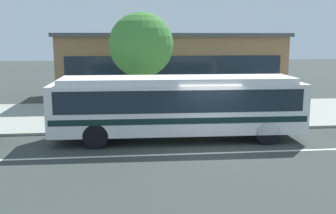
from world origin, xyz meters
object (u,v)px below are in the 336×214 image
transit_bus (178,104)px  pedestrian_walking_along_curb (147,105)px  pedestrian_waiting_near_sign (186,105)px  street_tree_near_stop (141,45)px  bus_stop_sign (249,95)px

transit_bus → pedestrian_walking_along_curb: bearing=117.3°
pedestrian_waiting_near_sign → street_tree_near_stop: size_ratio=0.31×
pedestrian_waiting_near_sign → bus_stop_sign: size_ratio=0.73×
bus_stop_sign → street_tree_near_stop: (-4.97, 3.08, 2.31)m
pedestrian_waiting_near_sign → street_tree_near_stop: bearing=126.0°
pedestrian_waiting_near_sign → pedestrian_walking_along_curb: bearing=173.0°
transit_bus → pedestrian_waiting_near_sign: size_ratio=6.20×
transit_bus → pedestrian_waiting_near_sign: (0.66, 2.06, -0.45)m
pedestrian_waiting_near_sign → street_tree_near_stop: street_tree_near_stop is taller
pedestrian_walking_along_curb → bus_stop_sign: size_ratio=0.73×
transit_bus → street_tree_near_stop: 5.51m
transit_bus → pedestrian_waiting_near_sign: bearing=72.2°
transit_bus → bus_stop_sign: transit_bus is taller
transit_bus → street_tree_near_stop: bearing=105.5°
street_tree_near_stop → pedestrian_walking_along_curb: bearing=-86.5°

